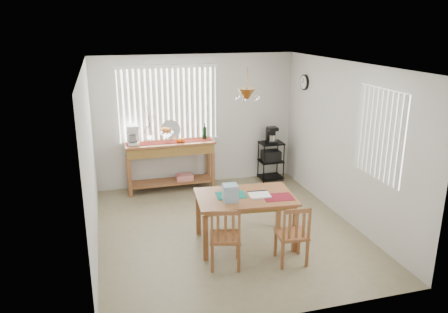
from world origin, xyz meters
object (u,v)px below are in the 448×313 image
object	(u,v)px
wire_cart	(271,157)
chair_right	(293,235)
cart_items	(271,135)
dining_table	(245,201)
sideboard	(171,154)
chair_left	(225,238)

from	to	relation	value
wire_cart	chair_right	xyz separation A→B (m)	(-0.95, -3.21, -0.06)
cart_items	dining_table	xyz separation A→B (m)	(-1.39, -2.49, -0.29)
sideboard	wire_cart	xyz separation A→B (m)	(2.09, 0.01, -0.24)
wire_cart	dining_table	xyz separation A→B (m)	(-1.39, -2.49, 0.19)
sideboard	chair_left	distance (m)	3.07
cart_items	dining_table	distance (m)	2.87
sideboard	cart_items	size ratio (longest dim) A/B	5.20
chair_left	chair_right	xyz separation A→B (m)	(0.91, -0.15, -0.01)
dining_table	chair_right	size ratio (longest dim) A/B	1.72
wire_cart	chair_left	bearing A→B (deg)	-121.17
cart_items	dining_table	bearing A→B (deg)	-119.12
cart_items	sideboard	bearing A→B (deg)	-179.43
cart_items	chair_right	xyz separation A→B (m)	(-0.95, -3.22, -0.53)
sideboard	cart_items	distance (m)	2.11
dining_table	chair_left	size ratio (longest dim) A/B	1.68
sideboard	cart_items	xyz separation A→B (m)	(2.09, 0.02, 0.23)
sideboard	chair_left	size ratio (longest dim) A/B	1.94
wire_cart	cart_items	distance (m)	0.47
chair_left	wire_cart	bearing A→B (deg)	58.83
dining_table	chair_left	bearing A→B (deg)	-128.78
cart_items	chair_left	bearing A→B (deg)	-121.10
cart_items	dining_table	size ratio (longest dim) A/B	0.22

